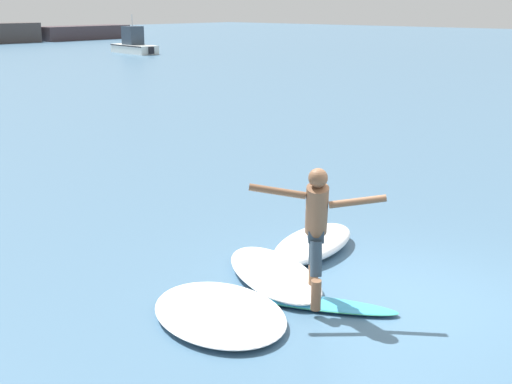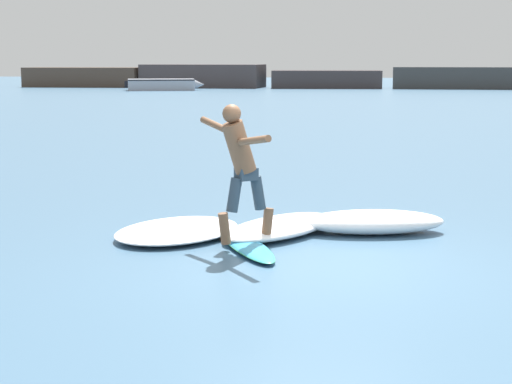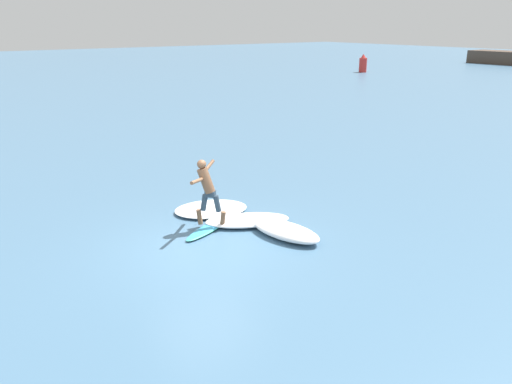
% 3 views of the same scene
% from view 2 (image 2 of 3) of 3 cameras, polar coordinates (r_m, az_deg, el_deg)
% --- Properties ---
extents(ground_plane, '(200.00, 200.00, 0.00)m').
position_cam_2_polar(ground_plane, '(10.46, 3.65, -4.84)').
color(ground_plane, '#426683').
extents(rock_jetty_breakwater, '(73.70, 4.81, 1.94)m').
position_cam_2_polar(rock_jetty_breakwater, '(72.22, 11.63, 7.45)').
color(rock_jetty_breakwater, '#493B31').
rests_on(rock_jetty_breakwater, ground).
extents(surfboard, '(1.32, 2.30, 0.23)m').
position_cam_2_polar(surfboard, '(11.33, -0.70, -3.50)').
color(surfboard, '#389ECD').
rests_on(surfboard, ground).
extents(surfer, '(1.17, 1.35, 1.81)m').
position_cam_2_polar(surfer, '(11.06, -1.06, 2.09)').
color(surfer, brown).
rests_on(surfer, surfboard).
extents(fishing_boat_near_jetty, '(6.07, 3.45, 0.88)m').
position_cam_2_polar(fishing_boat_near_jetty, '(67.18, -6.19, 7.15)').
color(fishing_boat_near_jetty, '#A2A6B3').
rests_on(fishing_boat_near_jetty, ground).
extents(wave_foam_at_tail, '(2.20, 1.31, 0.33)m').
position_cam_2_polar(wave_foam_at_tail, '(12.36, 7.78, -1.98)').
color(wave_foam_at_tail, white).
rests_on(wave_foam_at_tail, ground).
extents(wave_foam_at_nose, '(1.95, 2.53, 0.22)m').
position_cam_2_polar(wave_foam_at_nose, '(12.17, 1.61, -2.33)').
color(wave_foam_at_nose, white).
rests_on(wave_foam_at_nose, ground).
extents(wave_foam_beside, '(2.17, 2.53, 0.16)m').
position_cam_2_polar(wave_foam_beside, '(12.13, -5.26, -2.55)').
color(wave_foam_beside, white).
rests_on(wave_foam_beside, ground).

